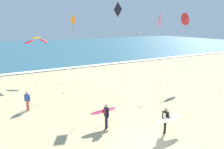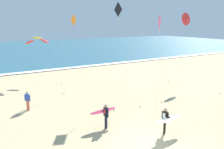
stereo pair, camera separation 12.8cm
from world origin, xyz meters
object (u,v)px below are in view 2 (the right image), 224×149
Objects in this scene: surfer_trailing at (105,113)px; kite_arc_golden_close at (37,40)px; kite_diamond_rose_near at (160,26)px; kite_delta_scarlet_outer at (186,19)px; surfer_lead at (167,119)px; kite_diamond_amber_high at (73,22)px; kite_diamond_charcoal_distant at (119,12)px; bystander_blue_top at (28,101)px.

kite_arc_golden_close reaches higher than surfer_trailing.
kite_diamond_rose_near is 12.37m from kite_delta_scarlet_outer.
kite_diamond_amber_high is (-0.89, 13.27, 5.90)m from surfer_lead.
kite_diamond_charcoal_distant is at bearing 50.42° from surfer_trailing.
surfer_lead is at bearing -52.04° from bystander_blue_top.
kite_delta_scarlet_outer reaches higher than bystander_blue_top.
bystander_blue_top is (-3.86, 5.86, -0.23)m from surfer_trailing.
kite_diamond_amber_high is 13.15m from kite_delta_scarlet_outer.
surfer_lead is 11.02m from bystander_blue_top.
kite_delta_scarlet_outer reaches higher than surfer_lead.
kite_diamond_amber_high reaches higher than surfer_trailing.
kite_diamond_amber_high is at bearing 164.01° from kite_delta_scarlet_outer.
kite_diamond_rose_near is 0.94× the size of kite_delta_scarlet_outer.
kite_diamond_rose_near reaches higher than kite_arc_golden_close.
kite_diamond_charcoal_distant is (-0.15, 5.23, 1.09)m from kite_diamond_rose_near.
surfer_trailing is at bearing 135.94° from surfer_lead.
kite_diamond_charcoal_distant reaches higher than kite_diamond_amber_high.
bystander_blue_top is (-8.12, 0.70, -6.99)m from kite_diamond_charcoal_distant.
kite_diamond_amber_high reaches higher than kite_arc_golden_close.
kite_diamond_amber_high is at bearing 78.99° from surfer_trailing.
surfer_trailing is 0.26× the size of kite_diamond_rose_near.
kite_diamond_amber_high is (-2.38, 10.52, 0.23)m from kite_diamond_rose_near.
kite_diamond_rose_near is at bearing -146.07° from kite_delta_scarlet_outer.
kite_diamond_amber_high is 9.66m from bystander_blue_top.
kite_delta_scarlet_outer is (12.64, -3.62, 0.37)m from kite_diamond_amber_high.
kite_diamond_amber_high reaches higher than surfer_lead.
kite_delta_scarlet_outer is at bearing 39.40° from surfer_lead.
surfer_trailing is (-2.92, 2.82, -0.00)m from surfer_lead.
kite_delta_scarlet_outer reaches higher than kite_arc_golden_close.
kite_arc_golden_close is (-2.78, 4.63, -2.04)m from kite_diamond_amber_high.
kite_arc_golden_close is at bearing 116.82° from kite_diamond_charcoal_distant.
kite_diamond_charcoal_distant reaches higher than bystander_blue_top.
bystander_blue_top is at bearing 175.07° from kite_diamond_charcoal_distant.
kite_arc_golden_close is (-0.75, 15.08, 3.86)m from surfer_trailing.
surfer_lead reaches higher than bystander_blue_top.
kite_diamond_charcoal_distant is at bearing -67.11° from kite_diamond_amber_high.
surfer_trailing is 7.19m from kite_diamond_rose_near.
kite_diamond_charcoal_distant is at bearing 91.63° from kite_diamond_rose_near.
kite_diamond_amber_high reaches higher than bystander_blue_top.
bystander_blue_top is (-3.11, -9.22, -4.09)m from kite_arc_golden_close.
kite_diamond_rose_near is 1.43× the size of kite_arc_golden_close.
surfer_trailing is 0.25× the size of kite_delta_scarlet_outer.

